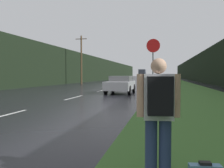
{
  "coord_description": "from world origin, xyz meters",
  "views": [
    {
      "loc": [
        5.58,
        -0.39,
        1.46
      ],
      "look_at": [
        2.3,
        14.87,
        0.86
      ],
      "focal_mm": 38.0,
      "sensor_mm": 36.0,
      "label": 1
    }
  ],
  "objects": [
    {
      "name": "treeline_near_side",
      "position": [
        13.55,
        50.0,
        2.86
      ],
      "size": [
        2.0,
        140.0,
        5.72
      ],
      "primitive_type": "cube",
      "color": "black",
      "rests_on": "ground_plane"
    },
    {
      "name": "lane_stripe_b",
      "position": [
        0.0,
        6.91,
        0.0
      ],
      "size": [
        0.12,
        3.0,
        0.01
      ],
      "primitive_type": "cube",
      "color": "silver",
      "rests_on": "ground_plane"
    },
    {
      "name": "delivery_truck",
      "position": [
        -2.27,
        92.52,
        1.85
      ],
      "size": [
        2.6,
        7.71,
        3.54
      ],
      "color": "black",
      "rests_on": "ground_plane"
    },
    {
      "name": "treeline_far_side",
      "position": [
        -10.55,
        50.0,
        2.81
      ],
      "size": [
        2.0,
        140.0,
        5.62
      ],
      "primitive_type": "cube",
      "color": "black",
      "rests_on": "ground_plane"
    },
    {
      "name": "car_passing_near",
      "position": [
        2.27,
        18.21,
        0.71
      ],
      "size": [
        1.99,
        4.28,
        1.37
      ],
      "rotation": [
        0.0,
        0.0,
        3.14
      ],
      "color": "#9E9EA3",
      "rests_on": "ground_plane"
    },
    {
      "name": "grass_verge",
      "position": [
        7.55,
        40.0,
        0.01
      ],
      "size": [
        6.0,
        240.0,
        0.02
      ],
      "primitive_type": "cube",
      "color": "#386028",
      "rests_on": "ground_plane"
    },
    {
      "name": "stop_sign",
      "position": [
        5.14,
        10.44,
        1.82
      ],
      "size": [
        0.61,
        0.07,
        3.08
      ],
      "color": "slate",
      "rests_on": "ground_plane"
    },
    {
      "name": "lane_stripe_d",
      "position": [
        0.0,
        20.91,
        0.0
      ],
      "size": [
        0.12,
        3.0,
        0.01
      ],
      "primitive_type": "cube",
      "color": "silver",
      "rests_on": "ground_plane"
    },
    {
      "name": "lane_stripe_c",
      "position": [
        0.0,
        13.91,
        0.0
      ],
      "size": [
        0.12,
        3.0,
        0.01
      ],
      "primitive_type": "cube",
      "color": "silver",
      "rests_on": "ground_plane"
    },
    {
      "name": "utility_pole_far",
      "position": [
        -6.81,
        34.6,
        3.89
      ],
      "size": [
        1.8,
        0.24,
        7.51
      ],
      "color": "#4C3823",
      "rests_on": "ground_plane"
    },
    {
      "name": "hitchhiker_with_backpack",
      "position": [
        5.52,
        2.83,
        0.97
      ],
      "size": [
        0.58,
        0.44,
        1.69
      ],
      "rotation": [
        0.0,
        0.0,
        0.12
      ],
      "color": "navy",
      "rests_on": "ground_plane"
    }
  ]
}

